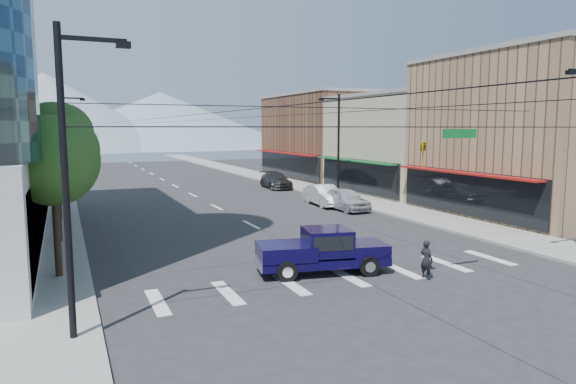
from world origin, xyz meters
The scene contains 21 objects.
ground centered at (0.00, 0.00, 0.00)m, with size 160.00×160.00×0.00m, color #28282B.
sidewalk_left centered at (-12.00, 40.00, 0.07)m, with size 4.00×120.00×0.15m, color gray.
sidewalk_right centered at (12.00, 40.00, 0.07)m, with size 4.00×120.00×0.15m, color gray.
shop_near centered at (20.00, 10.00, 5.50)m, with size 12.00×14.00×11.00m, color #8C6B4C.
shop_mid centered at (20.00, 24.00, 4.50)m, with size 12.00×14.00×9.00m, color tan.
shop_far centered at (20.00, 40.00, 5.00)m, with size 12.00×18.00×10.00m, color brown.
clock_tower centered at (-16.50, 62.00, 10.64)m, with size 4.80×4.80×20.40m.
mountain_left centered at (-15.00, 150.00, 11.00)m, with size 80.00×80.00×22.00m, color gray.
mountain_right centered at (20.00, 160.00, 9.00)m, with size 90.00×90.00×18.00m, color gray.
tree_near centered at (-11.07, 6.10, 4.99)m, with size 3.65×3.64×6.71m.
tree_midnear centered at (-11.07, 13.10, 5.59)m, with size 4.09×4.09×7.52m.
tree_midfar centered at (-11.07, 20.10, 4.99)m, with size 3.65×3.64×6.71m.
tree_far centered at (-11.07, 27.10, 5.59)m, with size 4.09×4.09×7.52m.
signal_rig centered at (0.19, -1.00, 4.64)m, with size 21.80×0.20×9.00m.
lamp_pole_nw centered at (-10.67, 30.00, 4.94)m, with size 2.00×0.25×9.00m.
lamp_pole_ne centered at (10.67, 22.00, 4.94)m, with size 2.00×0.25×9.00m.
pickup_truck centered at (-0.89, 2.51, 0.99)m, with size 5.90×3.04×1.91m.
pedestrian centered at (2.61, -0.03, 0.81)m, with size 0.59×0.39×1.62m, color black.
parked_car_near centered at (8.50, 16.80, 0.84)m, with size 1.99×4.95×1.69m, color silver.
parked_car_mid centered at (8.11, 19.44, 0.83)m, with size 1.75×5.01×1.65m, color silver.
parked_car_far centered at (9.06, 31.91, 0.80)m, with size 2.24×5.50×1.60m, color #272729.
Camera 1 is at (-10.82, -16.50, 6.17)m, focal length 32.00 mm.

